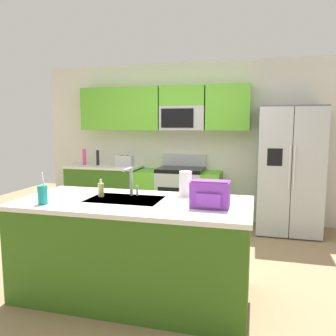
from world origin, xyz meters
TOP-DOWN VIEW (x-y plane):
  - ground_plane at (0.00, 0.00)m, footprint 9.00×9.00m
  - kitchen_wall_unit at (-0.14, 2.08)m, footprint 5.20×0.43m
  - back_counter at (-1.45, 1.80)m, footprint 1.24×0.63m
  - range_oven at (-0.14, 1.80)m, footprint 1.36×0.61m
  - refrigerator at (1.53, 1.73)m, footprint 0.90×0.76m
  - island_counter at (-0.02, -0.61)m, footprint 2.13×1.00m
  - toaster at (-1.05, 1.75)m, footprint 0.28×0.16m
  - pepper_mill at (-1.56, 1.80)m, footprint 0.05×0.05m
  - bottle_pink at (-1.80, 1.77)m, footprint 0.06×0.06m
  - sink_faucet at (-0.11, -0.42)m, footprint 0.08×0.21m
  - drink_cup_teal at (-0.73, -0.93)m, footprint 0.08×0.08m
  - soap_dispenser at (-0.38, -0.52)m, footprint 0.06×0.06m
  - paper_towel_roll at (0.40, -0.27)m, footprint 0.12×0.12m
  - backpack at (0.69, -0.68)m, footprint 0.32×0.22m

SIDE VIEW (x-z plane):
  - ground_plane at x=0.00m, z-range 0.00..0.00m
  - range_oven at x=-0.14m, z-range -0.11..0.99m
  - back_counter at x=-1.45m, z-range 0.00..0.90m
  - island_counter at x=-0.02m, z-range 0.00..0.90m
  - refrigerator at x=1.53m, z-range 0.00..1.85m
  - soap_dispenser at x=-0.38m, z-range 0.88..1.05m
  - drink_cup_teal at x=-0.73m, z-range 0.84..1.12m
  - toaster at x=-1.05m, z-range 0.90..1.08m
  - backpack at x=0.69m, z-range 0.90..1.13m
  - paper_towel_roll at x=0.40m, z-range 0.90..1.14m
  - pepper_mill at x=-1.56m, z-range 0.90..1.16m
  - bottle_pink at x=-1.80m, z-range 0.90..1.18m
  - sink_faucet at x=-0.11m, z-range 0.93..1.21m
  - kitchen_wall_unit at x=-0.14m, z-range 0.17..2.77m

